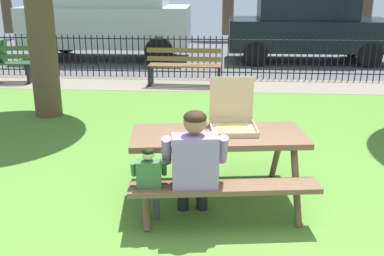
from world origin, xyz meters
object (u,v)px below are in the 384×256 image
(pizza_slice_on_table, at_px, (195,130))
(pizza_box_open, at_px, (233,120))
(child_at_table, at_px, (149,179))
(parked_car_center, at_px, (107,13))
(park_bench_center, at_px, (184,67))
(adult_at_table, at_px, (194,163))
(parked_car_right, at_px, (308,25))
(picnic_table_foreground, at_px, (218,149))

(pizza_slice_on_table, bearing_deg, pizza_box_open, 13.99)
(pizza_slice_on_table, xyz_separation_m, child_at_table, (-0.39, -0.68, -0.26))
(parked_car_center, bearing_deg, pizza_slice_on_table, -70.45)
(child_at_table, xyz_separation_m, park_bench_center, (-0.20, 6.07, -0.10))
(pizza_box_open, height_order, pizza_slice_on_table, pizza_box_open)
(pizza_slice_on_table, relative_size, adult_at_table, 0.22)
(parked_car_center, bearing_deg, park_bench_center, -52.89)
(pizza_slice_on_table, height_order, parked_car_center, parked_car_center)
(adult_at_table, bearing_deg, child_at_table, -169.02)
(pizza_box_open, height_order, parked_car_right, parked_car_right)
(pizza_slice_on_table, relative_size, park_bench_center, 0.16)
(picnic_table_foreground, bearing_deg, parked_car_center, 110.80)
(picnic_table_foreground, distance_m, parked_car_right, 9.09)
(parked_car_center, bearing_deg, parked_car_right, -0.00)
(picnic_table_foreground, relative_size, park_bench_center, 1.22)
(pizza_box_open, relative_size, pizza_slice_on_table, 2.05)
(pizza_box_open, bearing_deg, parked_car_right, 75.77)
(pizza_box_open, bearing_deg, child_at_table, -135.10)
(pizza_box_open, xyz_separation_m, child_at_table, (-0.78, -0.78, -0.36))
(pizza_slice_on_table, bearing_deg, parked_car_right, 73.52)
(pizza_box_open, height_order, parked_car_center, parked_car_center)
(park_bench_center, bearing_deg, picnic_table_foreground, -81.40)
(pizza_box_open, xyz_separation_m, parked_car_center, (-3.49, 8.61, 0.44))
(park_bench_center, height_order, parked_car_right, parked_car_right)
(adult_at_table, distance_m, park_bench_center, 6.03)
(parked_car_center, distance_m, parked_car_right, 5.68)
(pizza_box_open, distance_m, parked_car_center, 9.30)
(park_bench_center, bearing_deg, child_at_table, -88.16)
(picnic_table_foreground, height_order, park_bench_center, park_bench_center)
(pizza_slice_on_table, bearing_deg, park_bench_center, 96.18)
(child_at_table, bearing_deg, pizza_box_open, 44.90)
(pizza_box_open, bearing_deg, parked_car_center, 112.04)
(adult_at_table, relative_size, park_bench_center, 0.74)
(parked_car_right, bearing_deg, park_bench_center, -133.62)
(picnic_table_foreground, distance_m, parked_car_center, 9.42)
(child_at_table, bearing_deg, adult_at_table, 10.98)
(picnic_table_foreground, bearing_deg, parked_car_right, 75.11)
(park_bench_center, bearing_deg, adult_at_table, -84.14)
(child_at_table, distance_m, parked_car_center, 9.80)
(pizza_slice_on_table, distance_m, child_at_table, 0.83)
(pizza_box_open, xyz_separation_m, parked_car_right, (2.18, 8.61, 0.14))
(picnic_table_foreground, bearing_deg, pizza_slice_on_table, 164.33)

